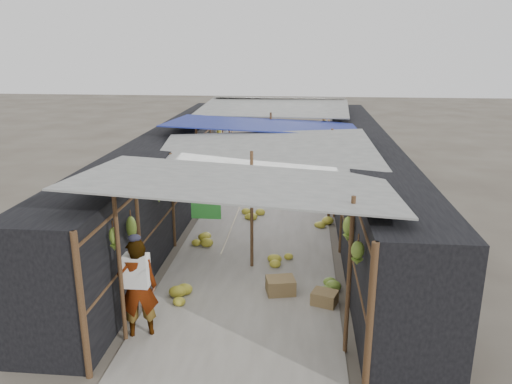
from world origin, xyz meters
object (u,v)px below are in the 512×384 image
(shopper_blue, at_px, (273,164))
(vendor_seated, at_px, (294,167))
(crate_near, at_px, (281,286))
(vendor_elderly, at_px, (138,288))
(black_basin, at_px, (321,185))

(shopper_blue, distance_m, vendor_seated, 0.94)
(crate_near, bearing_deg, vendor_elderly, -156.51)
(black_basin, relative_size, shopper_blue, 0.44)
(black_basin, bearing_deg, shopper_blue, 166.96)
(crate_near, height_order, vendor_elderly, vendor_elderly)
(crate_near, distance_m, black_basin, 7.67)
(black_basin, bearing_deg, crate_near, -97.60)
(vendor_seated, bearing_deg, shopper_blue, -86.18)
(shopper_blue, height_order, vendor_seated, shopper_blue)
(black_basin, xyz_separation_m, vendor_elderly, (-3.29, -9.26, 0.78))
(vendor_elderly, bearing_deg, vendor_seated, -122.59)
(crate_near, bearing_deg, vendor_seated, 76.84)
(black_basin, height_order, shopper_blue, shopper_blue)
(shopper_blue, relative_size, vendor_seated, 1.52)
(shopper_blue, bearing_deg, vendor_elderly, -109.68)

